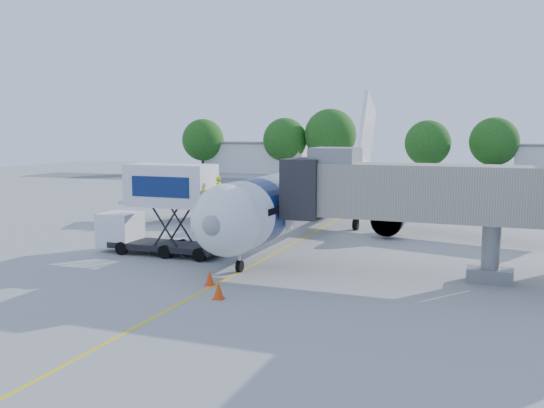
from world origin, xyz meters
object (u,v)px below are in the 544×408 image
(catering_hiloader, at_px, (162,209))
(aircraft, at_px, (316,192))
(jet_bridge, at_px, (400,192))
(ground_tug, at_px, (116,293))

(catering_hiloader, bearing_deg, aircraft, 60.60)
(jet_bridge, height_order, catering_hiloader, jet_bridge)
(aircraft, xyz_separation_m, catering_hiloader, (-6.27, -11.12, -0.19))
(jet_bridge, relative_size, ground_tug, 3.32)
(aircraft, bearing_deg, ground_tug, -95.11)
(jet_bridge, distance_m, ground_tug, 15.07)
(aircraft, distance_m, jet_bridge, 13.77)
(jet_bridge, distance_m, catering_hiloader, 14.35)
(catering_hiloader, bearing_deg, ground_tug, -68.14)
(aircraft, distance_m, ground_tug, 22.07)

